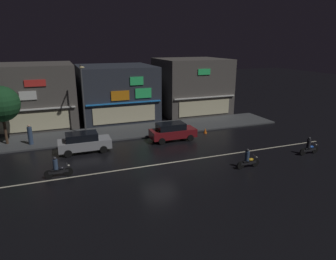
{
  "coord_description": "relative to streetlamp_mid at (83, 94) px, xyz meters",
  "views": [
    {
      "loc": [
        -6.82,
        -19.86,
        8.94
      ],
      "look_at": [
        2.15,
        3.85,
        1.45
      ],
      "focal_mm": 31.78,
      "sensor_mm": 36.0,
      "label": 1
    }
  ],
  "objects": [
    {
      "name": "storefront_right_block",
      "position": [
        -5.4,
        6.19,
        -0.81
      ],
      "size": [
        9.93,
        8.51,
        6.73
      ],
      "color": "#56514C",
      "rests_on": "ground"
    },
    {
      "name": "ground_plane",
      "position": [
        4.44,
        -9.62,
        -4.18
      ],
      "size": [
        140.0,
        140.0,
        0.0
      ],
      "primitive_type": "plane",
      "color": "black"
    },
    {
      "name": "storefront_center_block",
      "position": [
        4.45,
        6.43,
        -1.03
      ],
      "size": [
        8.68,
        9.0,
        6.3
      ],
      "color": "#2D333D",
      "rests_on": "ground"
    },
    {
      "name": "traffic_cone",
      "position": [
        11.49,
        -3.6,
        -3.9
      ],
      "size": [
        0.36,
        0.36,
        0.55
      ],
      "primitive_type": "cone",
      "color": "orange",
      "rests_on": "ground"
    },
    {
      "name": "pedestrian_on_sidewalk",
      "position": [
        -4.96,
        -1.45,
        -3.21
      ],
      "size": [
        0.41,
        0.41,
        1.81
      ],
      "rotation": [
        0.0,
        0.0,
        4.78
      ],
      "color": "#334766",
      "rests_on": "sidewalk_far"
    },
    {
      "name": "storefront_left_block",
      "position": [
        14.29,
        6.04,
        -0.71
      ],
      "size": [
        8.42,
        8.21,
        6.94
      ],
      "color": "#56514C",
      "rests_on": "ground"
    },
    {
      "name": "sidewalk_far",
      "position": [
        4.44,
        -0.44,
        -4.11
      ],
      "size": [
        32.83,
        4.92,
        0.14
      ],
      "primitive_type": "cube",
      "color": "#424447",
      "rests_on": "ground"
    },
    {
      "name": "motorcycle_trailing_far",
      "position": [
        -2.84,
        -9.24,
        -3.54
      ],
      "size": [
        1.9,
        0.6,
        1.52
      ],
      "rotation": [
        0.0,
        0.0,
        0.08
      ],
      "color": "black",
      "rests_on": "ground"
    },
    {
      "name": "parked_car_near_kerb",
      "position": [
        7.52,
        -4.47,
        -3.31
      ],
      "size": [
        4.3,
        1.98,
        1.67
      ],
      "color": "maroon",
      "rests_on": "ground"
    },
    {
      "name": "motorcycle_opposite_lane",
      "position": [
        16.71,
        -11.99,
        -3.54
      ],
      "size": [
        1.9,
        0.6,
        1.52
      ],
      "rotation": [
        0.0,
        0.0,
        3.02
      ],
      "color": "black",
      "rests_on": "ground"
    },
    {
      "name": "parked_car_trailing",
      "position": [
        -0.62,
        -4.76,
        -3.31
      ],
      "size": [
        4.3,
        1.98,
        1.67
      ],
      "rotation": [
        0.0,
        0.0,
        3.14
      ],
      "color": "#9EA0A5",
      "rests_on": "ground"
    },
    {
      "name": "streetlamp_mid",
      "position": [
        0.0,
        0.0,
        0.0
      ],
      "size": [
        0.44,
        1.64,
        6.81
      ],
      "color": "#47494C",
      "rests_on": "sidewalk_far"
    },
    {
      "name": "street_tree",
      "position": [
        -6.99,
        -0.58,
        -0.38
      ],
      "size": [
        3.15,
        3.15,
        5.24
      ],
      "color": "#473323",
      "rests_on": "sidewalk_far"
    },
    {
      "name": "motorcycle_lead",
      "position": [
        10.32,
        -12.55,
        -3.54
      ],
      "size": [
        1.9,
        0.6,
        1.52
      ],
      "rotation": [
        0.0,
        0.0,
        3.14
      ],
      "color": "black",
      "rests_on": "ground"
    },
    {
      "name": "lane_divider_stripe",
      "position": [
        4.44,
        -9.62,
        -4.17
      ],
      "size": [
        31.19,
        0.16,
        0.01
      ],
      "primitive_type": "cube",
      "color": "beige",
      "rests_on": "ground"
    }
  ]
}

